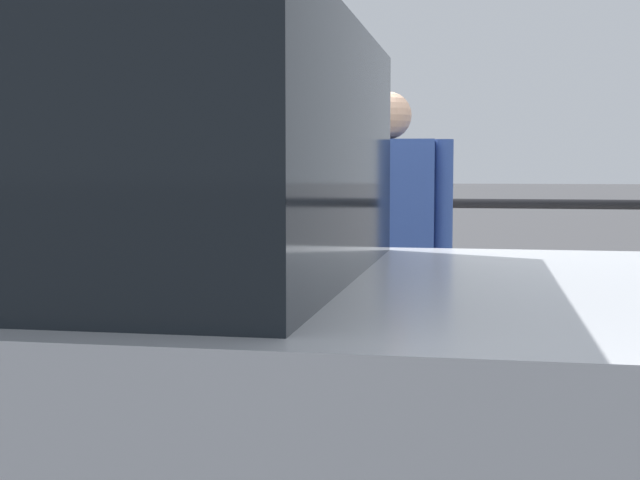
% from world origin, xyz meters
% --- Properties ---
extents(sidewalk_curb, '(36.00, 2.30, 0.13)m').
position_xyz_m(sidewalk_curb, '(0.00, 1.15, 0.06)').
color(sidewalk_curb, '#9E9B93').
rests_on(sidewalk_curb, ground).
extents(parking_meter, '(0.18, 0.20, 1.48)m').
position_xyz_m(parking_meter, '(-0.30, 0.34, 1.22)').
color(parking_meter, slate).
rests_on(parking_meter, sidewalk_curb).
extents(pedestrian_at_meter, '(0.60, 0.44, 1.62)m').
position_xyz_m(pedestrian_at_meter, '(0.39, 0.47, 1.04)').
color(pedestrian_at_meter, '#1E233F').
rests_on(pedestrian_at_meter, sidewalk_curb).
extents(background_railing, '(24.06, 0.06, 1.08)m').
position_xyz_m(background_railing, '(0.00, 2.08, 0.91)').
color(background_railing, black).
rests_on(background_railing, sidewalk_curb).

